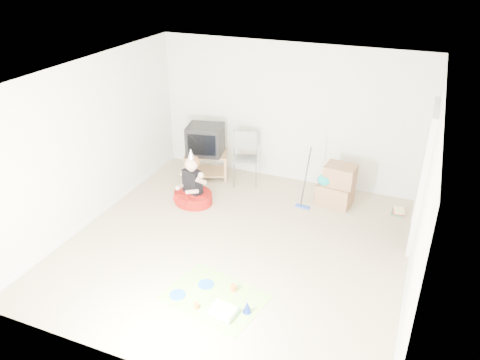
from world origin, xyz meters
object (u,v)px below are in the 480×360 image
at_px(folding_chair, 245,159).
at_px(cardboard_boxes, 336,186).
at_px(crt_tv, 205,140).
at_px(seated_woman, 193,191).
at_px(birthday_cake, 223,312).
at_px(tv_stand, 206,163).

distance_m(folding_chair, cardboard_boxes, 1.77).
bearing_deg(folding_chair, cardboard_boxes, -4.55).
bearing_deg(crt_tv, seated_woman, -88.96).
bearing_deg(folding_chair, seated_woman, -118.54).
bearing_deg(cardboard_boxes, birthday_cake, -102.07).
xyz_separation_m(tv_stand, seated_woman, (0.22, -0.99, -0.07)).
bearing_deg(birthday_cake, tv_stand, 118.93).
relative_size(tv_stand, birthday_cake, 2.82).
xyz_separation_m(crt_tv, cardboard_boxes, (2.56, -0.09, -0.43)).
xyz_separation_m(seated_woman, birthday_cake, (1.63, -2.36, -0.18)).
bearing_deg(birthday_cake, seated_woman, 124.63).
height_order(tv_stand, cardboard_boxes, cardboard_boxes).
xyz_separation_m(cardboard_boxes, birthday_cake, (-0.70, -3.27, -0.31)).
height_order(tv_stand, seated_woman, seated_woman).
relative_size(cardboard_boxes, birthday_cake, 2.21).
bearing_deg(birthday_cake, cardboard_boxes, 77.93).
relative_size(tv_stand, folding_chair, 0.93).
bearing_deg(cardboard_boxes, folding_chair, 175.45).
xyz_separation_m(cardboard_boxes, seated_woman, (-2.33, -0.91, -0.13)).
relative_size(cardboard_boxes, seated_woman, 0.71).
height_order(folding_chair, seated_woman, seated_woman).
height_order(cardboard_boxes, birthday_cake, cardboard_boxes).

